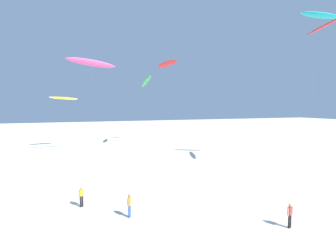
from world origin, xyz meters
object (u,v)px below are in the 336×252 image
Objects in this scene: flying_kite_5 at (167,64)px; flying_kite_2 at (64,98)px; flying_kite_0 at (320,15)px; person_foreground_walker at (81,196)px; flying_kite_1 at (146,82)px; flying_kite_4 at (91,63)px; person_near_left at (129,205)px; person_mid_field at (290,214)px; flying_kite_3 at (324,26)px.

flying_kite_2 is at bearing 178.55° from flying_kite_5.
flying_kite_0 is 12.22× the size of person_foreground_walker.
flying_kite_5 reaches higher than flying_kite_1.
person_foreground_walker is (-3.73, -22.66, -13.90)m from flying_kite_4.
flying_kite_5 reaches higher than person_foreground_walker.
flying_kite_4 reaches higher than person_foreground_walker.
flying_kite_1 is at bearing 70.49° from person_near_left.
person_foreground_walker is (-20.54, -32.94, -16.03)m from flying_kite_5.
person_near_left is 11.12m from person_mid_field.
flying_kite_5 is 10.35× the size of person_near_left.
flying_kite_4 is at bearing -148.56° from flying_kite_5.
flying_kite_0 reaches higher than flying_kite_1.
flying_kite_5 is at bearing 25.84° from flying_kite_1.
flying_kite_5 is at bearing 107.93° from flying_kite_0.
person_near_left is 1.03× the size of person_mid_field.
person_near_left is at bearing -85.13° from flying_kite_2.
person_foreground_walker is at bearing -99.34° from flying_kite_4.
flying_kite_4 is at bearing 88.55° from person_near_left.
flying_kite_1 reaches higher than person_foreground_walker.
flying_kite_0 is at bearing -72.07° from flying_kite_5.
flying_kite_0 is at bearing -44.58° from flying_kite_2.
flying_kite_0 is 1.14× the size of flying_kite_5.
flying_kite_5 is (20.63, -0.52, 7.39)m from flying_kite_2.
person_near_left reaches higher than person_foreground_walker.
flying_kite_4 is at bearing -146.07° from flying_kite_1.
flying_kite_3 reaches higher than flying_kite_4.
flying_kite_1 is 0.78× the size of flying_kite_5.
person_foreground_walker is (-15.06, -30.28, -11.95)m from flying_kite_1.
flying_kite_3 is 0.99× the size of flying_kite_5.
flying_kite_0 reaches higher than flying_kite_2.
flying_kite_3 reaches higher than flying_kite_1.
flying_kite_3 is 29.66m from person_near_left.
flying_kite_3 is (27.44, -32.36, 7.76)m from flying_kite_2.
flying_kite_0 is 31.08m from flying_kite_1.
flying_kite_2 is (-15.15, 3.18, -3.31)m from flying_kite_1.
flying_kite_1 is 0.79× the size of flying_kite_3.
flying_kite_2 is 6.01× the size of person_foreground_walker.
flying_kite_4 is 9.48× the size of person_foreground_walker.
person_near_left is (3.07, -3.57, 0.04)m from person_foreground_walker.
flying_kite_1 is 1.40× the size of flying_kite_2.
flying_kite_3 is at bearing 35.22° from person_mid_field.
flying_kite_2 is at bearing 94.87° from person_near_left.
flying_kite_5 reaches higher than person_near_left.
flying_kite_1 is 7.33m from flying_kite_5.
flying_kite_1 is 0.89× the size of flying_kite_4.
flying_kite_2 is at bearing 90.15° from person_foreground_walker.
flying_kite_0 is 35.54m from person_foreground_walker.
person_near_left is at bearing 148.82° from person_mid_field.
flying_kite_3 is at bearing -67.15° from flying_kite_1.
flying_kite_2 is at bearing 168.15° from flying_kite_1.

